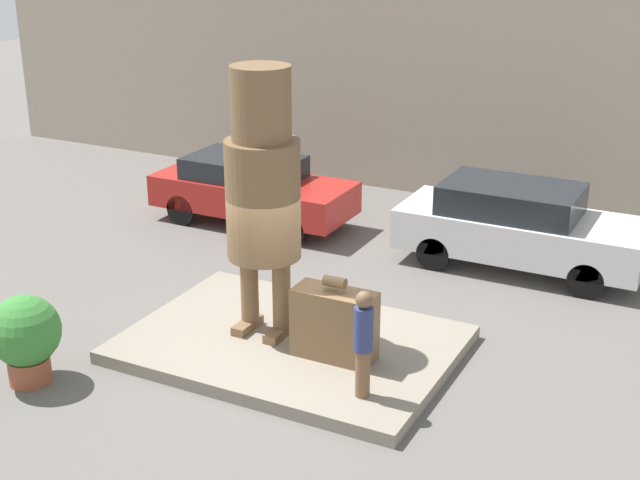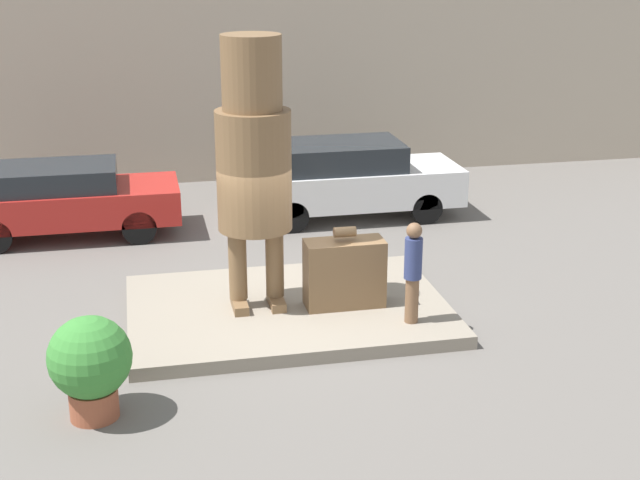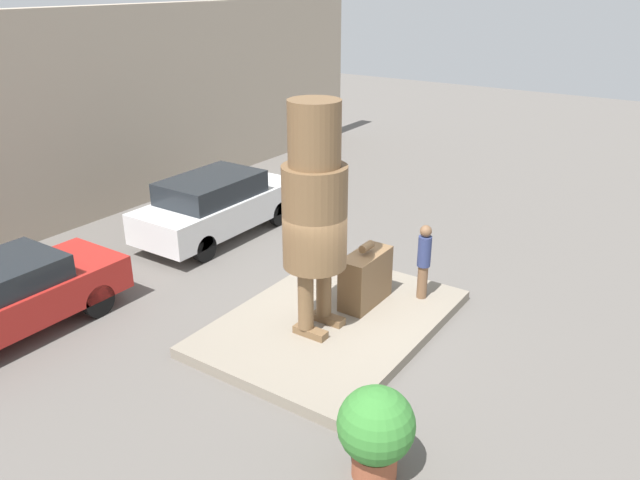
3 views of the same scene
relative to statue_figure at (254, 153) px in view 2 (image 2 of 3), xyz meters
name	(u,v)px [view 2 (image 2 of 3)]	position (x,y,z in m)	size (l,w,h in m)	color
ground_plane	(288,316)	(0.49, -0.07, -2.73)	(60.00, 60.00, 0.00)	#605B56
pedestal	(288,310)	(0.49, -0.07, -2.63)	(5.13, 3.65, 0.21)	gray
building_backdrop	(223,65)	(0.49, 8.96, 0.12)	(28.00, 0.60, 5.70)	tan
statue_figure	(254,153)	(0.00, 0.00, 0.00)	(1.17, 1.17, 4.31)	brown
giant_suitcase	(344,273)	(1.38, -0.29, -1.96)	(1.27, 0.55, 1.33)	brown
tourist	(413,268)	(2.25, -1.15, -1.64)	(0.27, 0.27, 1.61)	brown
parked_car_red	(65,198)	(-3.24, 4.90, -1.92)	(4.48, 1.79, 1.51)	#B2231E
parked_car_white	(349,178)	(2.75, 5.02, -1.85)	(4.72, 1.86, 1.68)	silver
planter_pot	(90,363)	(-2.51, -2.72, -1.96)	(1.07, 1.07, 1.39)	brown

